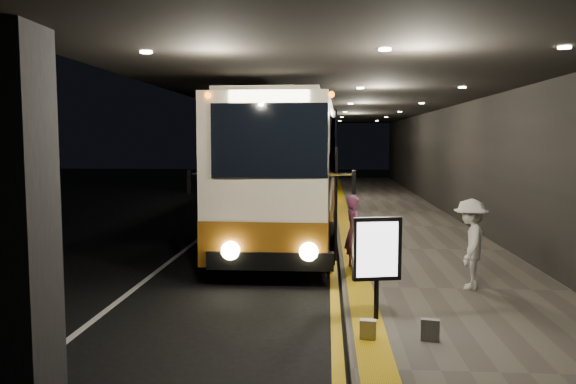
{
  "coord_description": "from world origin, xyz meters",
  "views": [
    {
      "loc": [
        2.18,
        -14.28,
        3.08
      ],
      "look_at": [
        1.14,
        0.62,
        1.7
      ],
      "focal_mm": 35.0,
      "sensor_mm": 36.0,
      "label": 1
    }
  ],
  "objects_px": {
    "coach_second": "(309,163)",
    "passenger_boarding": "(354,232)",
    "coach_third": "(311,154)",
    "info_sign": "(377,251)",
    "stanchion_post": "(363,243)",
    "coach_main": "(290,175)",
    "passenger_waiting_white": "(470,244)",
    "bag_polka": "(430,330)",
    "bag_plain": "(368,330)"
  },
  "relations": [
    {
      "from": "coach_second",
      "to": "info_sign",
      "type": "bearing_deg",
      "value": -85.88
    },
    {
      "from": "stanchion_post",
      "to": "bag_polka",
      "type": "bearing_deg",
      "value": -81.76
    },
    {
      "from": "passenger_waiting_white",
      "to": "coach_second",
      "type": "bearing_deg",
      "value": -152.77
    },
    {
      "from": "passenger_boarding",
      "to": "passenger_waiting_white",
      "type": "height_order",
      "value": "passenger_waiting_white"
    },
    {
      "from": "passenger_waiting_white",
      "to": "bag_plain",
      "type": "distance_m",
      "value": 3.82
    },
    {
      "from": "bag_polka",
      "to": "coach_third",
      "type": "bearing_deg",
      "value": 94.28
    },
    {
      "from": "coach_main",
      "to": "coach_third",
      "type": "relative_size",
      "value": 1.02
    },
    {
      "from": "passenger_waiting_white",
      "to": "info_sign",
      "type": "xyz_separation_m",
      "value": [
        -2.01,
        -2.1,
        0.25
      ]
    },
    {
      "from": "coach_third",
      "to": "passenger_waiting_white",
      "type": "relative_size",
      "value": 7.23
    },
    {
      "from": "info_sign",
      "to": "passenger_boarding",
      "type": "bearing_deg",
      "value": 81.11
    },
    {
      "from": "stanchion_post",
      "to": "coach_second",
      "type": "bearing_deg",
      "value": 95.45
    },
    {
      "from": "passenger_boarding",
      "to": "coach_main",
      "type": "bearing_deg",
      "value": 5.37
    },
    {
      "from": "coach_main",
      "to": "coach_second",
      "type": "height_order",
      "value": "coach_main"
    },
    {
      "from": "coach_third",
      "to": "bag_plain",
      "type": "height_order",
      "value": "coach_third"
    },
    {
      "from": "bag_polka",
      "to": "info_sign",
      "type": "height_order",
      "value": "info_sign"
    },
    {
      "from": "coach_main",
      "to": "passenger_waiting_white",
      "type": "height_order",
      "value": "coach_main"
    },
    {
      "from": "coach_second",
      "to": "stanchion_post",
      "type": "distance_m",
      "value": 20.08
    },
    {
      "from": "coach_third",
      "to": "passenger_boarding",
      "type": "height_order",
      "value": "coach_third"
    },
    {
      "from": "bag_plain",
      "to": "stanchion_post",
      "type": "bearing_deg",
      "value": 87.23
    },
    {
      "from": "bag_plain",
      "to": "coach_main",
      "type": "bearing_deg",
      "value": 100.48
    },
    {
      "from": "coach_main",
      "to": "bag_polka",
      "type": "xyz_separation_m",
      "value": [
        2.69,
        -9.68,
        -1.65
      ]
    },
    {
      "from": "coach_main",
      "to": "info_sign",
      "type": "bearing_deg",
      "value": -75.82
    },
    {
      "from": "coach_third",
      "to": "bag_polka",
      "type": "height_order",
      "value": "coach_third"
    },
    {
      "from": "passenger_boarding",
      "to": "stanchion_post",
      "type": "relative_size",
      "value": 1.47
    },
    {
      "from": "passenger_boarding",
      "to": "bag_polka",
      "type": "relative_size",
      "value": 5.21
    },
    {
      "from": "info_sign",
      "to": "coach_second",
      "type": "bearing_deg",
      "value": 82.57
    },
    {
      "from": "bag_polka",
      "to": "bag_plain",
      "type": "distance_m",
      "value": 0.9
    },
    {
      "from": "coach_main",
      "to": "coach_second",
      "type": "bearing_deg",
      "value": 90.95
    },
    {
      "from": "bag_polka",
      "to": "stanchion_post",
      "type": "relative_size",
      "value": 0.28
    },
    {
      "from": "coach_third",
      "to": "passenger_waiting_white",
      "type": "xyz_separation_m",
      "value": [
        4.21,
        -35.8,
        -0.88
      ]
    },
    {
      "from": "passenger_boarding",
      "to": "info_sign",
      "type": "xyz_separation_m",
      "value": [
        0.2,
        -3.72,
        0.3
      ]
    },
    {
      "from": "coach_main",
      "to": "stanchion_post",
      "type": "bearing_deg",
      "value": -66.68
    },
    {
      "from": "coach_second",
      "to": "coach_third",
      "type": "bearing_deg",
      "value": 90.89
    },
    {
      "from": "coach_second",
      "to": "passenger_boarding",
      "type": "relative_size",
      "value": 6.81
    },
    {
      "from": "passenger_boarding",
      "to": "info_sign",
      "type": "bearing_deg",
      "value": 168.85
    },
    {
      "from": "passenger_boarding",
      "to": "bag_polka",
      "type": "xyz_separation_m",
      "value": [
        0.9,
        -4.65,
        -0.68
      ]
    },
    {
      "from": "coach_main",
      "to": "bag_plain",
      "type": "bearing_deg",
      "value": -78.15
    },
    {
      "from": "stanchion_post",
      "to": "passenger_waiting_white",
      "type": "bearing_deg",
      "value": -39.73
    },
    {
      "from": "coach_second",
      "to": "coach_third",
      "type": "distance_m",
      "value": 14.19
    },
    {
      "from": "coach_second",
      "to": "passenger_waiting_white",
      "type": "xyz_separation_m",
      "value": [
        3.89,
        -21.62,
        -0.69
      ]
    },
    {
      "from": "bag_plain",
      "to": "stanchion_post",
      "type": "relative_size",
      "value": 0.26
    },
    {
      "from": "coach_third",
      "to": "stanchion_post",
      "type": "distance_m",
      "value": 34.24
    },
    {
      "from": "coach_main",
      "to": "stanchion_post",
      "type": "distance_m",
      "value": 5.54
    },
    {
      "from": "bag_polka",
      "to": "coach_main",
      "type": "bearing_deg",
      "value": 105.55
    },
    {
      "from": "passenger_waiting_white",
      "to": "info_sign",
      "type": "bearing_deg",
      "value": -26.83
    },
    {
      "from": "coach_second",
      "to": "passenger_boarding",
      "type": "bearing_deg",
      "value": -85.61
    },
    {
      "from": "info_sign",
      "to": "stanchion_post",
      "type": "height_order",
      "value": "info_sign"
    },
    {
      "from": "bag_plain",
      "to": "info_sign",
      "type": "relative_size",
      "value": 0.17
    },
    {
      "from": "bag_polka",
      "to": "bag_plain",
      "type": "height_order",
      "value": "bag_polka"
    },
    {
      "from": "coach_third",
      "to": "info_sign",
      "type": "relative_size",
      "value": 7.62
    }
  ]
}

